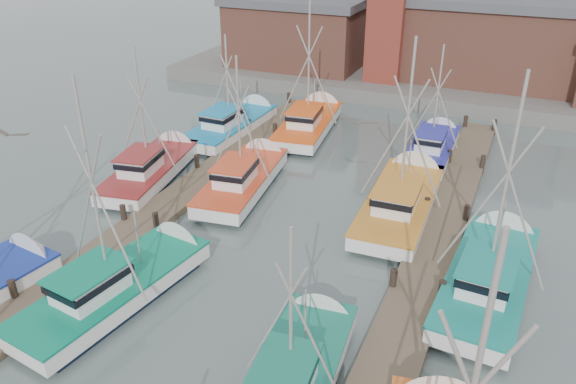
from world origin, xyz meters
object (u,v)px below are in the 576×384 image
at_px(lookout_tower, 388,28).
at_px(boat_4, 124,282).
at_px(boat_12, 310,122).
at_px(boat_8, 246,177).

bearing_deg(lookout_tower, boat_4, -93.90).
height_order(lookout_tower, boat_12, lookout_tower).
distance_m(boat_4, boat_8, 11.13).
xyz_separation_m(boat_8, boat_12, (-0.02, 10.20, 0.01)).
bearing_deg(boat_12, boat_4, -96.92).
relative_size(boat_4, boat_8, 1.11).
bearing_deg(lookout_tower, boat_8, -96.18).
relative_size(boat_8, boat_12, 0.90).
height_order(lookout_tower, boat_4, lookout_tower).
height_order(boat_8, boat_12, boat_12).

